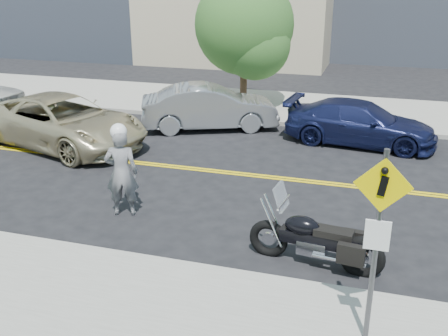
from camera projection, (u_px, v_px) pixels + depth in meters
ground_plane at (221, 172)px, 14.69m from camera, size 120.00×120.00×0.00m
sidewalk_far at (274, 106)px, 21.38m from camera, size 60.00×5.00×0.15m
pedestrian_sign at (378, 231)px, 7.22m from camera, size 0.78×0.08×3.00m
motorcyclist at (121, 170)px, 11.80m from camera, size 0.87×0.70×2.18m
motorcycle at (316, 228)px, 9.84m from camera, size 2.61×1.06×1.54m
suv at (63, 122)px, 16.57m from camera, size 6.31×4.21×1.61m
parked_car_silver at (210, 107)px, 18.40m from camera, size 5.00×3.38×1.56m
parked_car_blue at (360, 123)px, 16.82m from camera, size 4.97×2.46×1.39m
tree_far_a at (244, 25)px, 20.05m from camera, size 3.82×3.82×5.22m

